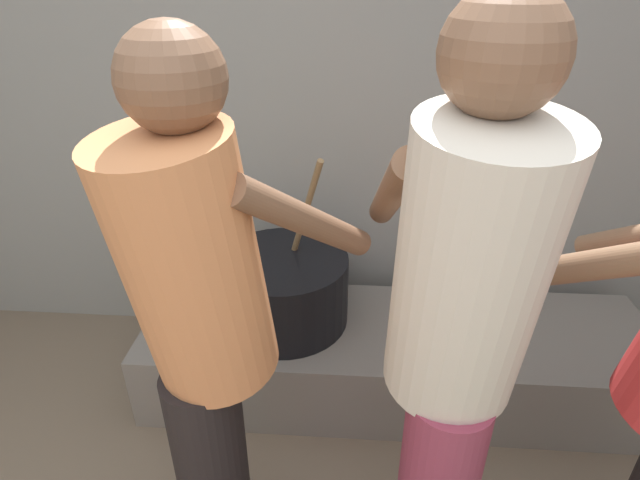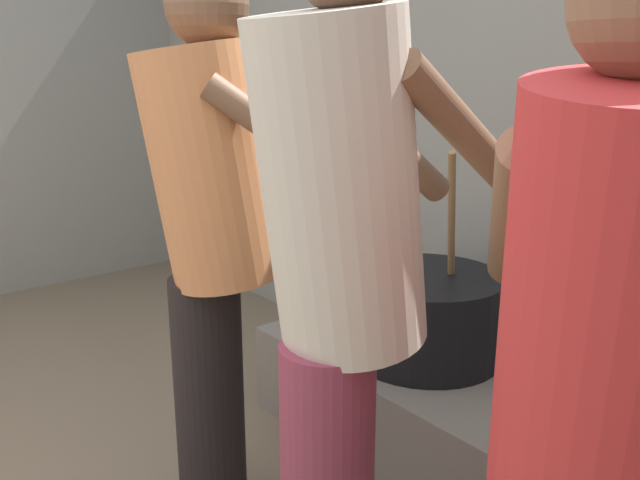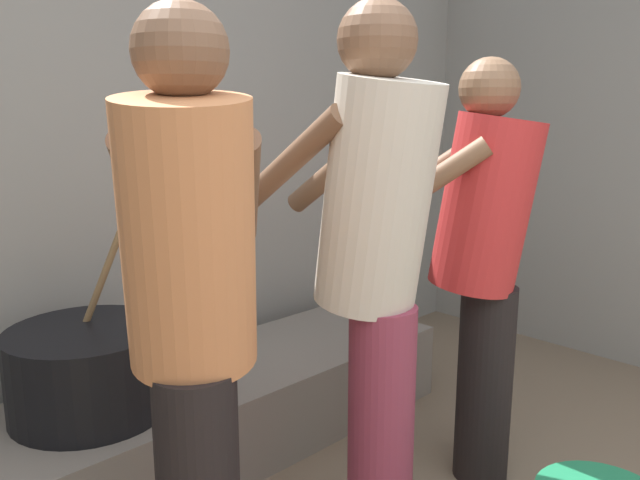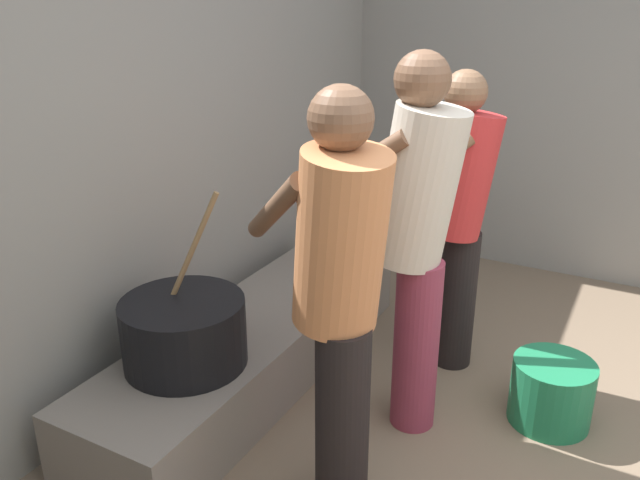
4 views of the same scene
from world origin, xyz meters
TOP-DOWN VIEW (x-y plane):
  - block_enclosure_rear at (0.00, 2.35)m, footprint 5.60×0.20m
  - hearth_ledge at (0.49, 1.83)m, footprint 2.12×0.60m
  - cooking_pot_main at (0.01, 1.86)m, footprint 0.53×0.53m
  - cook_in_orange_shirt at (-0.06, 1.08)m, footprint 0.65×0.72m
  - cook_in_cream_shirt at (0.53, 1.03)m, footprint 0.36×0.69m

SIDE VIEW (x-z plane):
  - hearth_ledge at x=0.49m, z-range 0.00..0.34m
  - cooking_pot_main at x=0.01m, z-range 0.11..0.86m
  - cook_in_orange_shirt at x=-0.06m, z-range 0.11..1.70m
  - cook_in_cream_shirt at x=0.53m, z-range 0.12..1.77m
  - block_enclosure_rear at x=0.00m, z-range 0.00..2.26m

